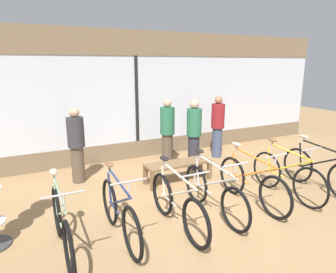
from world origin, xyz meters
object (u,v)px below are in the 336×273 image
object	(u,v)px
display_bench	(178,166)
customer_near_rack	(194,133)
bicycle_far_left	(62,226)
bicycle_far_right	(319,171)
bicycle_center	(213,193)
bicycle_center_left	(177,205)
bicycle_center_right	(251,183)
bicycle_right	(286,176)
bicycle_left	(119,213)
customer_mid_floor	(76,144)
customer_near_bench	(218,126)
customer_by_window	(167,131)

from	to	relation	value
display_bench	customer_near_rack	xyz separation A→B (m)	(0.71, 0.55, 0.50)
bicycle_far_left	bicycle_far_right	xyz separation A→B (m)	(4.72, -0.13, -0.00)
bicycle_center	bicycle_center_left	bearing A→B (deg)	-171.91
bicycle_center_right	bicycle_right	xyz separation A→B (m)	(0.80, -0.04, 0.01)
bicycle_left	bicycle_center_right	world-z (taller)	bicycle_center_right
bicycle_center_left	display_bench	bearing A→B (deg)	60.79
bicycle_far_right	customer_mid_floor	distance (m)	4.82
bicycle_center	bicycle_far_right	distance (m)	2.39
bicycle_right	display_bench	size ratio (longest dim) A/B	1.23
customer_near_rack	customer_near_bench	xyz separation A→B (m)	(1.03, 0.51, -0.01)
bicycle_left	bicycle_center_left	world-z (taller)	bicycle_left
bicycle_center_right	bicycle_far_right	bearing A→B (deg)	-5.06
bicycle_left	bicycle_right	distance (m)	3.17
customer_mid_floor	customer_near_bench	size ratio (longest dim) A/B	0.97
customer_by_window	customer_near_bench	size ratio (longest dim) A/B	1.01
bicycle_center_left	bicycle_center	distance (m)	0.73
customer_near_bench	bicycle_right	bearing A→B (deg)	-96.82
bicycle_center	customer_by_window	distance (m)	2.56
bicycle_far_left	customer_by_window	bearing A→B (deg)	42.02
bicycle_center_left	customer_mid_floor	xyz separation A→B (m)	(-0.96, 2.53, 0.43)
bicycle_left	bicycle_right	world-z (taller)	bicycle_right
customer_near_bench	bicycle_center_left	bearing A→B (deg)	-134.82
bicycle_far_left	customer_near_rack	world-z (taller)	customer_near_rack
display_bench	customer_by_window	distance (m)	1.13
bicycle_far_left	bicycle_center_left	distance (m)	1.61
bicycle_left	customer_mid_floor	size ratio (longest dim) A/B	1.08
bicycle_center_left	display_bench	size ratio (longest dim) A/B	1.24
customer_mid_floor	customer_near_rack	bearing A→B (deg)	-8.51
bicycle_center_left	customer_by_window	bearing A→B (deg)	66.22
customer_by_window	bicycle_center_left	bearing A→B (deg)	-113.78
bicycle_center_left	bicycle_center	bearing A→B (deg)	8.09
bicycle_center	customer_mid_floor	bearing A→B (deg)	124.81
customer_near_rack	customer_by_window	world-z (taller)	customer_by_window
bicycle_center_left	customer_by_window	xyz separation A→B (m)	(1.14, 2.58, 0.47)
bicycle_left	bicycle_center_left	bearing A→B (deg)	-8.61
bicycle_center_right	customer_by_window	xyz separation A→B (m)	(-0.39, 2.46, 0.46)
bicycle_right	customer_by_window	size ratio (longest dim) A/B	1.06
customer_near_rack	display_bench	bearing A→B (deg)	-142.36
bicycle_far_left	bicycle_far_right	bearing A→B (deg)	-1.56
bicycle_right	bicycle_center_left	bearing A→B (deg)	-178.12
bicycle_right	bicycle_center_right	bearing A→B (deg)	176.98
bicycle_left	bicycle_center_right	bearing A→B (deg)	-0.23
bicycle_far_right	bicycle_right	bearing A→B (deg)	172.88
bicycle_far_right	customer_mid_floor	bearing A→B (deg)	147.96
bicycle_center_left	bicycle_center_right	world-z (taller)	bicycle_center_right
bicycle_center_right	bicycle_center_left	bearing A→B (deg)	-175.58
bicycle_right	customer_mid_floor	xyz separation A→B (m)	(-3.29, 2.45, 0.41)
bicycle_center_left	customer_near_rack	distance (m)	2.72
bicycle_far_left	bicycle_center	size ratio (longest dim) A/B	1.01
display_bench	customer_mid_floor	bearing A→B (deg)	153.32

